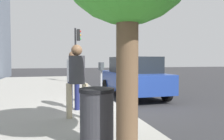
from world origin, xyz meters
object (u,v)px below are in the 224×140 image
(pedestrian_at_meter, at_px, (73,75))
(traffic_signal, at_px, (77,46))
(pedestrian_bystander, at_px, (77,74))
(parking_meter, at_px, (101,74))
(parked_sedan_near, at_px, (133,77))
(trash_bin, at_px, (97,118))

(pedestrian_at_meter, xyz_separation_m, traffic_signal, (8.18, -0.99, 1.39))
(pedestrian_bystander, bearing_deg, parking_meter, -15.34)
(parked_sedan_near, bearing_deg, pedestrian_at_meter, 131.03)
(traffic_signal, bearing_deg, parking_meter, 179.48)
(parked_sedan_near, xyz_separation_m, traffic_signal, (5.70, 1.86, 1.68))
(traffic_signal, bearing_deg, pedestrian_bystander, 173.82)
(pedestrian_bystander, xyz_separation_m, traffic_signal, (9.33, -1.01, 1.31))
(parking_meter, xyz_separation_m, pedestrian_bystander, (-1.44, 0.94, 0.10))
(trash_bin, bearing_deg, traffic_signal, -4.54)
(pedestrian_at_meter, height_order, trash_bin, pedestrian_at_meter)
(traffic_signal, bearing_deg, pedestrian_at_meter, 173.07)
(pedestrian_at_meter, bearing_deg, trash_bin, -115.54)
(parking_meter, xyz_separation_m, pedestrian_at_meter, (-0.30, 0.92, 0.02))
(pedestrian_at_meter, bearing_deg, traffic_signal, 55.87)
(pedestrian_bystander, xyz_separation_m, trash_bin, (-2.03, -0.11, -0.61))
(pedestrian_at_meter, distance_m, parked_sedan_near, 3.80)
(traffic_signal, bearing_deg, trash_bin, 175.46)
(pedestrian_bystander, relative_size, parked_sedan_near, 0.42)
(parking_meter, height_order, pedestrian_bystander, pedestrian_bystander)
(parking_meter, xyz_separation_m, parked_sedan_near, (2.19, -1.94, -0.27))
(parking_meter, relative_size, parked_sedan_near, 0.32)
(pedestrian_at_meter, bearing_deg, parking_meter, -9.36)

